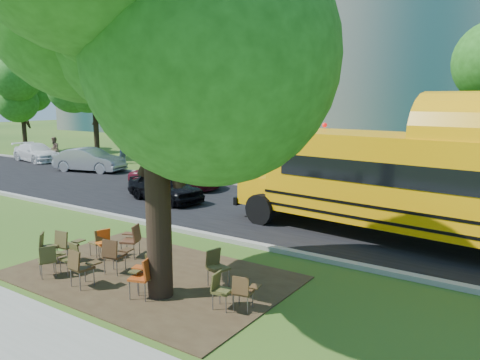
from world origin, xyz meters
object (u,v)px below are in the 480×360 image
Objects in this scene: chair_10 at (105,241)px; pedestrian_b at (54,149)px; chair_0 at (66,243)px; bg_car_white at (36,153)px; chair_1 at (47,245)px; chair_3 at (70,255)px; chair_7 at (220,288)px; chair_11 at (114,253)px; chair_13 at (244,289)px; chair_9 at (132,237)px; chair_8 at (100,240)px; chair_2 at (48,258)px; bg_car_silver at (90,160)px; chair_12 at (216,264)px; pedestrian_a at (123,151)px; black_car at (165,186)px; chair_6 at (144,273)px; main_tree at (152,20)px; chair_5 at (150,271)px; bg_car_red at (176,177)px; chair_4 at (80,265)px; school_bus at (461,187)px.

chair_10 is 22.64m from pedestrian_b.
chair_0 is 0.21× the size of bg_car_white.
chair_3 is at bearing 39.05° from chair_1.
chair_11 is at bearing -99.94° from chair_7.
chair_0 is 5.59m from chair_13.
chair_9 reaches higher than chair_10.
pedestrian_b is (-19.93, 11.24, 0.28)m from chair_9.
chair_7 is at bearing -92.75° from chair_8.
bg_car_silver is at bearing 74.62° from chair_2.
pedestrian_a reaches higher than chair_12.
chair_0 is 20.38m from pedestrian_a.
black_car is 16.49m from pedestrian_b.
chair_8 is (0.29, 0.88, -0.08)m from chair_0.
chair_11 is at bearing 9.52° from pedestrian_b.
chair_2 is 0.88× the size of chair_6.
main_tree is at bearing -9.47° from chair_0.
chair_8 is 0.26m from chair_10.
chair_1 is 0.94× the size of chair_5.
bg_car_red is 2.58× the size of pedestrian_b.
bg_car_silver reaches higher than chair_13.
chair_10 reaches higher than chair_13.
chair_9 is 7.34m from black_car.
chair_4 is at bearing 7.47° from pedestrian_b.
chair_1 reaches higher than chair_10.
chair_10 is 10.29m from bg_car_red.
chair_0 is 0.99× the size of chair_6.
bg_car_silver is at bearing 175.74° from school_bus.
chair_5 is 1.11× the size of chair_10.
chair_5 is (3.31, -0.19, -0.02)m from chair_0.
pedestrian_a is at bearing 124.04° from chair_11.
chair_0 reaches higher than chair_7.
pedestrian_b is (-19.51, 12.99, 0.39)m from chair_3.
pedestrian_a is at bearing -42.79° from chair_3.
main_tree is 10.13× the size of chair_11.
chair_5 is at bearing -90.11° from chair_7.
black_car is (-3.74, 6.44, 0.16)m from chair_10.
chair_2 is at bearing -146.33° from bg_car_silver.
main_tree reaches higher than chair_3.
main_tree is 23.66m from pedestrian_a.
chair_3 is 0.82× the size of chair_9.
chair_4 is 22.20m from pedestrian_a.
chair_2 is 5.21m from chair_13.
school_bus reaches higher than chair_10.
black_car is (-7.51, 6.28, 0.11)m from chair_12.
main_tree is 11.93× the size of chair_7.
chair_10 is at bearing -136.11° from pedestrian_a.
pedestrian_b reaches higher than pedestrian_a.
chair_1 is at bearing -2.91° from chair_3.
pedestrian_b is (-23.94, 12.52, 0.38)m from chair_7.
bg_car_red is at bearing 29.10° from pedestrian_b.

